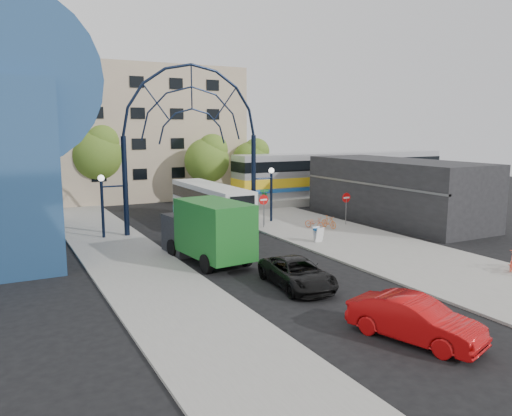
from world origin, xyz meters
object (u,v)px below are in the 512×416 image
do_not_enter_sign (346,201)px  red_sedan (415,319)px  sandwich_board (318,233)px  tree_north_b (97,152)px  stop_sign (264,203)px  green_truck (206,231)px  gateway_arch (192,114)px  bike_near_b (329,222)px  city_bus (211,204)px  street_name_sign (264,200)px  bike_near_a (315,223)px  tree_north_a (208,158)px  tree_north_c (252,159)px  train_car (344,172)px  black_suv (297,273)px

do_not_enter_sign → red_sedan: do_not_enter_sign is taller
sandwich_board → tree_north_b: 26.15m
stop_sign → green_truck: green_truck is taller
gateway_arch → bike_near_b: (8.97, -4.58, -7.97)m
tree_north_b → city_bus: size_ratio=0.70×
gateway_arch → street_name_sign: (5.20, -1.40, -6.43)m
tree_north_b → city_bus: tree_north_b is taller
stop_sign → red_sedan: 20.83m
gateway_arch → tree_north_b: (-3.88, 15.93, -3.29)m
bike_near_a → bike_near_b: (0.97, -0.47, 0.04)m
do_not_enter_sign → tree_north_b: bearing=126.7°
stop_sign → sandwich_board: 6.20m
tree_north_a → city_bus: size_ratio=0.62×
stop_sign → street_name_sign: bearing=56.4°
tree_north_a → tree_north_c: size_ratio=1.08×
tree_north_a → red_sedan: 34.90m
sandwich_board → bike_near_a: (2.40, 3.91, -0.19)m
street_name_sign → tree_north_c: bearing=65.7°
do_not_enter_sign → gateway_arch: bearing=160.0°
street_name_sign → train_car: (14.80, 9.40, 0.77)m
tree_north_c → bike_near_a: tree_north_c is taller
tree_north_c → red_sedan: size_ratio=1.36×
stop_sign → bike_near_b: bearing=-31.7°
city_bus → black_suv: city_bus is taller
city_bus → bike_near_b: (6.95, -6.20, -1.04)m
street_name_sign → red_sedan: size_ratio=0.59×
train_car → bike_near_a: (-12.00, -12.11, -2.35)m
train_car → tree_north_b: (-23.88, 7.93, 2.37)m
gateway_arch → bike_near_a: bearing=-27.2°
train_car → black_suv: (-20.54, -23.09, -2.22)m
bike_near_a → stop_sign: bearing=121.9°
gateway_arch → black_suv: size_ratio=2.77×
tree_north_a → black_suv: bearing=-103.9°
tree_north_a → bike_near_a: (1.87, -16.04, -4.06)m
tree_north_c → red_sedan: (-12.27, -36.12, -3.49)m
tree_north_a → bike_near_a: 16.65m
city_bus → tree_north_b: bearing=112.4°
stop_sign → tree_north_c: tree_north_c is taller
bike_near_a → bike_near_b: size_ratio=1.05×
black_suv → bike_near_b: 14.18m
train_car → bike_near_a: 17.21m
stop_sign → tree_north_a: tree_north_a is taller
sandwich_board → green_truck: size_ratio=0.14×
gateway_arch → red_sedan: size_ratio=2.86×
city_bus → black_suv: 16.93m
sandwich_board → red_sedan: 15.29m
stop_sign → sandwich_board: stop_sign is taller
street_name_sign → black_suv: size_ratio=0.57×
street_name_sign → black_suv: (-5.74, -13.69, -1.45)m
train_car → black_suv: size_ratio=5.09×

